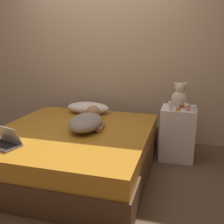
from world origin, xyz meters
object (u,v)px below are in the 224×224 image
(pillow, at_px, (88,108))
(bottle_clear, at_px, (194,109))
(bottle_pink, at_px, (188,107))
(person_lying, at_px, (87,121))
(bottle_orange, at_px, (185,106))
(bottle_red, at_px, (179,106))
(laptop, at_px, (5,141))
(teddy_bear, at_px, (180,96))
(bottle_amber, at_px, (178,109))
(bottle_white, at_px, (171,106))

(pillow, height_order, bottle_clear, bottle_clear)
(pillow, xyz_separation_m, bottle_clear, (1.39, -0.26, 0.14))
(pillow, height_order, bottle_pink, bottle_pink)
(person_lying, height_order, bottle_orange, bottle_orange)
(bottle_pink, relative_size, bottle_red, 1.05)
(bottle_red, relative_size, bottle_orange, 1.11)
(laptop, height_order, teddy_bear, teddy_bear)
(pillow, height_order, laptop, laptop)
(pillow, distance_m, person_lying, 0.65)
(bottle_amber, xyz_separation_m, bottle_red, (0.02, 0.09, 0.01))
(person_lying, relative_size, bottle_red, 10.08)
(laptop, xyz_separation_m, bottle_red, (1.58, 1.16, 0.17))
(teddy_bear, height_order, bottle_amber, teddy_bear)
(teddy_bear, bearing_deg, person_lying, -149.16)
(pillow, bearing_deg, bottle_pink, -8.97)
(bottle_clear, bearing_deg, bottle_pink, 144.83)
(bottle_white, height_order, bottle_orange, bottle_white)
(pillow, relative_size, teddy_bear, 1.98)
(bottle_clear, bearing_deg, bottle_amber, -179.31)
(bottle_orange, distance_m, bottle_clear, 0.16)
(bottle_white, bearing_deg, bottle_red, 41.11)
(laptop, relative_size, bottle_clear, 4.99)
(person_lying, xyz_separation_m, bottle_red, (1.01, 0.45, 0.13))
(bottle_white, bearing_deg, teddy_bear, 68.54)
(bottle_white, xyz_separation_m, bottle_red, (0.10, 0.08, -0.01))
(laptop, bearing_deg, bottle_pink, 50.58)
(bottle_orange, bearing_deg, teddy_bear, 124.07)
(person_lying, xyz_separation_m, bottle_amber, (0.99, 0.35, 0.13))
(bottle_amber, bearing_deg, bottle_red, 80.82)
(laptop, relative_size, teddy_bear, 1.24)
(person_lying, xyz_separation_m, bottle_clear, (1.17, 0.36, 0.13))
(bottle_pink, bearing_deg, laptop, -146.42)
(laptop, bearing_deg, bottle_red, 53.20)
(bottle_red, bearing_deg, bottle_white, -138.89)
(laptop, bearing_deg, pillow, 92.07)
(pillow, bearing_deg, laptop, -104.93)
(person_lying, height_order, teddy_bear, teddy_bear)
(bottle_clear, bearing_deg, teddy_bear, 124.60)
(bottle_pink, relative_size, bottle_clear, 1.06)
(bottle_pink, distance_m, bottle_red, 0.11)
(bottle_pink, bearing_deg, person_lying, -159.94)
(bottle_orange, bearing_deg, pillow, 174.49)
(teddy_bear, xyz_separation_m, bottle_white, (-0.09, -0.24, -0.08))
(pillow, xyz_separation_m, bottle_red, (1.23, -0.17, 0.14))
(bottle_white, xyz_separation_m, bottle_orange, (0.17, 0.12, -0.02))
(bottle_red, bearing_deg, bottle_amber, -99.18)
(person_lying, bearing_deg, pillow, 102.93)
(laptop, xyz_separation_m, bottle_orange, (1.65, 1.20, 0.17))
(teddy_bear, relative_size, bottle_pink, 3.77)
(bottle_clear, bearing_deg, bottle_white, 178.60)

